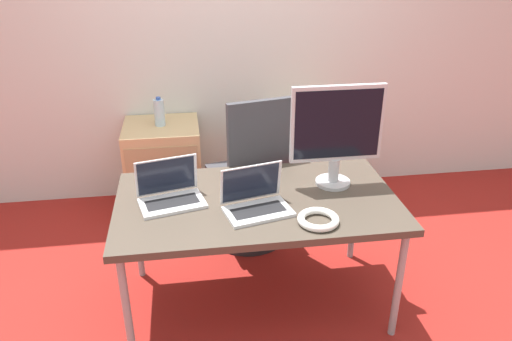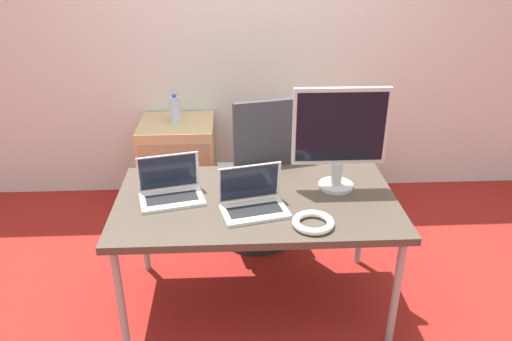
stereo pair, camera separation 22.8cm
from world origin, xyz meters
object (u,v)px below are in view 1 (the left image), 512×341
object	(u,v)px
office_chair	(251,187)
coffee_cup_brown	(253,181)
laptop_left	(256,201)
coffee_cup_white	(230,181)
monitor	(337,132)
cabinet_right	(304,159)
laptop_right	(170,194)
cabinet_left	(164,168)
water_bottle	(159,112)
cable_coil	(318,219)

from	to	relation	value
office_chair	coffee_cup_brown	size ratio (longest dim) A/B	10.73
coffee_cup_brown	office_chair	bearing A→B (deg)	83.07
laptop_left	coffee_cup_white	size ratio (longest dim) A/B	3.82
laptop_left	monitor	size ratio (longest dim) A/B	0.65
cabinet_right	laptop_right	xyz separation A→B (m)	(-1.02, -1.18, 0.40)
cabinet_left	monitor	size ratio (longest dim) A/B	1.21
water_bottle	cable_coil	bearing A→B (deg)	-61.71
coffee_cup_brown	cabinet_left	bearing A→B (deg)	115.93
water_bottle	laptop_right	size ratio (longest dim) A/B	0.58
laptop_left	laptop_right	bearing A→B (deg)	160.99
laptop_right	cable_coil	xyz separation A→B (m)	(0.72, -0.32, -0.03)
cabinet_left	coffee_cup_brown	distance (m)	1.29
laptop_right	coffee_cup_brown	world-z (taller)	laptop_right
coffee_cup_white	laptop_right	bearing A→B (deg)	-163.54
monitor	coffee_cup_white	world-z (taller)	monitor
office_chair	monitor	xyz separation A→B (m)	(0.40, -0.55, 0.60)
monitor	coffee_cup_white	size ratio (longest dim) A/B	5.90
laptop_left	monitor	bearing A→B (deg)	25.16
cabinet_left	laptop_left	xyz separation A→B (m)	(0.52, -1.33, 0.40)
monitor	cable_coil	distance (m)	0.53
office_chair	cabinet_left	world-z (taller)	office_chair
coffee_cup_white	water_bottle	bearing A→B (deg)	110.76
water_bottle	monitor	bearing A→B (deg)	-47.94
cabinet_left	laptop_right	size ratio (longest dim) A/B	1.87
cabinet_left	laptop_left	world-z (taller)	laptop_left
cabinet_right	coffee_cup_white	xyz separation A→B (m)	(-0.70, -1.08, 0.40)
laptop_right	monitor	size ratio (longest dim) A/B	0.65
laptop_right	office_chair	bearing A→B (deg)	50.40
cabinet_right	cable_coil	world-z (taller)	cable_coil
water_bottle	cable_coil	size ratio (longest dim) A/B	1.04
cabinet_left	cabinet_right	bearing A→B (deg)	0.00
cabinet_left	coffee_cup_brown	xyz separation A→B (m)	(0.54, -1.10, 0.41)
laptop_left	coffee_cup_brown	distance (m)	0.23
cabinet_right	cable_coil	distance (m)	1.58
office_chair	laptop_right	distance (m)	0.88
laptop_left	coffee_cup_brown	world-z (taller)	laptop_left
water_bottle	cable_coil	world-z (taller)	water_bottle
monitor	water_bottle	bearing A→B (deg)	132.06
monitor	laptop_left	bearing A→B (deg)	-154.84
cable_coil	office_chair	bearing A→B (deg)	102.22
office_chair	laptop_left	bearing A→B (deg)	-96.01
cabinet_right	laptop_right	size ratio (longest dim) A/B	1.87
cabinet_left	cabinet_right	world-z (taller)	same
coffee_cup_brown	cabinet_right	bearing A→B (deg)	62.56
cabinet_left	coffee_cup_white	size ratio (longest dim) A/B	7.16
coffee_cup_white	coffee_cup_brown	xyz separation A→B (m)	(0.13, -0.02, 0.00)
cabinet_left	monitor	distance (m)	1.63
monitor	coffee_cup_white	distance (m)	0.65
water_bottle	cabinet_right	bearing A→B (deg)	-0.11
cabinet_left	laptop_right	world-z (taller)	laptop_right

